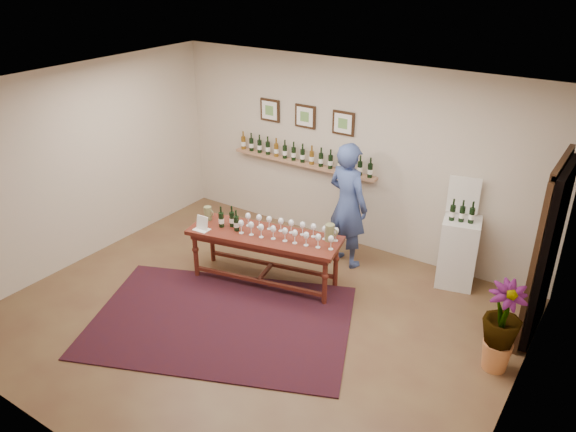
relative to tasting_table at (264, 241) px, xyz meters
The scene contains 14 objects.
ground 1.09m from the tasting_table, 64.43° to the right, with size 6.00×6.00×0.00m, color brown.
room_shell 2.75m from the tasting_table, 22.76° to the left, with size 6.00×6.00×6.00m.
rug 1.23m from the tasting_table, 84.80° to the right, with size 3.14×2.10×0.02m, color #4A140D.
tasting_table is the anchor object (origin of this frame).
table_glasses 0.39m from the tasting_table, 16.84° to the left, with size 1.45×0.33×0.20m, color white, non-canonical shape.
table_bottles 0.56m from the tasting_table, 168.48° to the right, with size 0.28×0.16×0.30m, color black, non-canonical shape.
pitcher_left 0.93m from the tasting_table, behind, with size 0.12×0.12×0.20m, color olive, non-canonical shape.
pitcher_right 0.91m from the tasting_table, 21.41° to the left, with size 0.15×0.15×0.23m, color olive, non-canonical shape.
menu_card 0.87m from the tasting_table, 155.54° to the right, with size 0.21×0.15×0.19m, color white.
display_pedestal 2.61m from the tasting_table, 32.53° to the left, with size 0.48×0.48×0.96m, color white.
pedestal_bottles 2.61m from the tasting_table, 31.54° to the left, with size 0.27×0.07×0.27m, color black, non-canonical shape.
info_sign 2.70m from the tasting_table, 36.07° to the left, with size 0.41×0.02×0.56m, color white.
potted_plant 3.14m from the tasting_table, ahead, with size 0.66×0.66×0.93m.
person 1.30m from the tasting_table, 58.06° to the left, with size 0.67×0.44×1.83m, color #384A84.
Camera 1 is at (3.54, -4.54, 4.17)m, focal length 35.00 mm.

